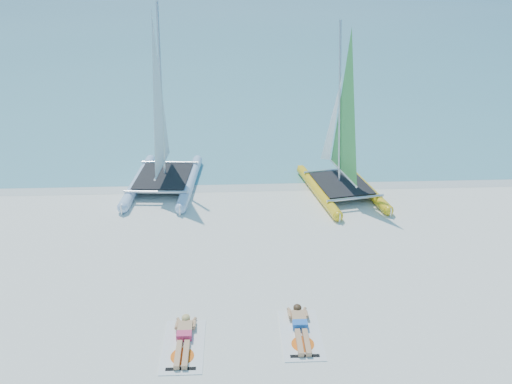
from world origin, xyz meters
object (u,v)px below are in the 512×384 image
catamaran_yellow (340,139)px  towel_a (184,346)px  towel_b (301,334)px  sunbather_a (184,337)px  catamaran_blue (161,135)px  sunbather_b (300,326)px

catamaran_yellow → towel_a: size_ratio=3.58×
towel_a → towel_b: size_ratio=1.00×
catamaran_yellow → sunbather_a: 10.41m
sunbather_a → catamaran_yellow: bearing=58.0°
catamaran_blue → towel_a: size_ratio=3.91×
towel_b → catamaran_yellow: bearing=73.7°
catamaran_blue → towel_b: 10.40m
catamaran_yellow → sunbather_a: bearing=-132.2°
towel_b → sunbather_a: bearing=-178.2°
sunbather_a → towel_b: sunbather_a is taller
catamaran_yellow → towel_b: catamaran_yellow is taller
catamaran_yellow → towel_a: 10.59m
catamaran_blue → towel_a: (1.59, -9.41, -2.15)m
catamaran_yellow → towel_b: (-2.52, -8.58, -2.08)m
catamaran_blue → towel_b: (4.48, -9.13, -2.15)m
catamaran_blue → towel_a: 9.79m
catamaran_yellow → sunbather_b: (-2.52, -8.39, -1.97)m
towel_b → catamaran_blue: bearing=116.1°
sunbather_b → catamaran_yellow: bearing=73.3°
catamaran_yellow → towel_b: size_ratio=3.58×
catamaran_blue → towel_a: bearing=-76.5°
catamaran_yellow → sunbather_b: size_ratio=3.84×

